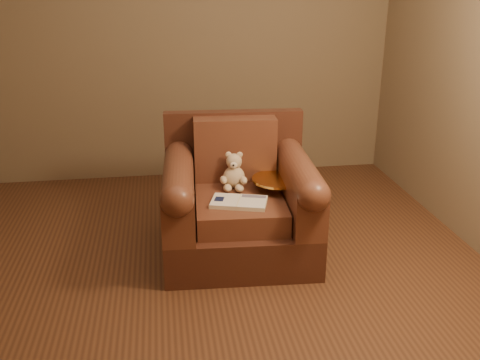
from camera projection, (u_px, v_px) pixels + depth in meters
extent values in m
plane|color=brown|center=(201.00, 276.00, 3.55)|extent=(4.00, 4.00, 0.00)
cube|color=#7A654B|center=(179.00, 36.00, 4.92)|extent=(4.00, 0.02, 2.70)
cube|color=#7A654B|center=(256.00, 214.00, 1.22)|extent=(4.00, 0.02, 2.70)
cube|color=#482418|center=(239.00, 233.00, 3.83)|extent=(1.09, 1.04, 0.29)
cube|color=#482418|center=(234.00, 152.00, 4.07)|extent=(1.04, 0.16, 0.64)
cube|color=brown|center=(240.00, 207.00, 3.70)|extent=(0.64, 0.76, 0.15)
cube|color=brown|center=(235.00, 149.00, 3.92)|extent=(0.61, 0.20, 0.46)
cube|color=brown|center=(179.00, 198.00, 3.63)|extent=(0.25, 0.89, 0.33)
cube|color=brown|center=(299.00, 193.00, 3.70)|extent=(0.25, 0.89, 0.33)
cylinder|color=brown|center=(178.00, 175.00, 3.57)|extent=(0.25, 0.89, 0.21)
cylinder|color=brown|center=(300.00, 171.00, 3.64)|extent=(0.25, 0.89, 0.21)
ellipsoid|color=beige|center=(234.00, 177.00, 3.83)|extent=(0.15, 0.14, 0.16)
sphere|color=beige|center=(234.00, 161.00, 3.79)|extent=(0.11, 0.11, 0.11)
ellipsoid|color=beige|center=(228.00, 155.00, 3.78)|extent=(0.05, 0.03, 0.05)
ellipsoid|color=beige|center=(240.00, 155.00, 3.78)|extent=(0.05, 0.03, 0.05)
ellipsoid|color=beige|center=(234.00, 165.00, 3.75)|extent=(0.05, 0.04, 0.05)
sphere|color=black|center=(233.00, 165.00, 3.73)|extent=(0.02, 0.02, 0.02)
ellipsoid|color=beige|center=(223.00, 180.00, 3.77)|extent=(0.05, 0.10, 0.05)
ellipsoid|color=beige|center=(244.00, 180.00, 3.76)|extent=(0.05, 0.10, 0.05)
ellipsoid|color=beige|center=(227.00, 188.00, 3.76)|extent=(0.06, 0.10, 0.05)
ellipsoid|color=beige|center=(239.00, 188.00, 3.75)|extent=(0.06, 0.10, 0.05)
cube|color=beige|center=(239.00, 202.00, 3.55)|extent=(0.41, 0.31, 0.03)
cube|color=white|center=(225.00, 200.00, 3.56)|extent=(0.23, 0.26, 0.00)
cube|color=white|center=(253.00, 201.00, 3.53)|extent=(0.23, 0.26, 0.00)
cube|color=beige|center=(239.00, 200.00, 3.55)|extent=(0.07, 0.21, 0.00)
cube|color=#0F1638|center=(219.00, 199.00, 3.56)|extent=(0.08, 0.09, 0.00)
cube|color=slate|center=(254.00, 196.00, 3.60)|extent=(0.17, 0.09, 0.00)
cylinder|color=gold|center=(277.00, 243.00, 3.96)|extent=(0.30, 0.30, 0.02)
cylinder|color=gold|center=(278.00, 212.00, 3.87)|extent=(0.03, 0.03, 0.49)
cylinder|color=gold|center=(279.00, 179.00, 3.78)|extent=(0.38, 0.38, 0.02)
cylinder|color=gold|center=(279.00, 181.00, 3.78)|extent=(0.03, 0.03, 0.02)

